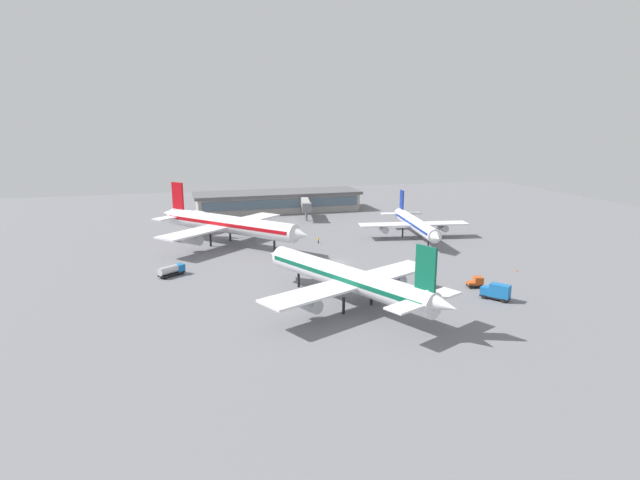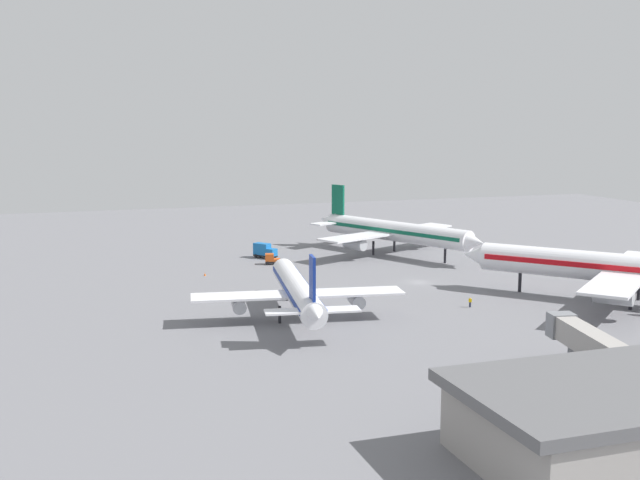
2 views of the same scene
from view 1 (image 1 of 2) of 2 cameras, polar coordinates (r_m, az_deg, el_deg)
ground at (r=131.69m, az=2.07°, el=-2.39°), size 288.00×288.00×0.00m
terminal_building at (r=204.92m, az=-4.62°, el=4.22°), size 63.77×18.18×7.54m
airplane_at_gate at (r=150.26m, az=-9.98°, el=1.70°), size 40.49×44.59×16.53m
airplane_taxiing at (r=159.00m, az=10.28°, el=1.77°), size 33.30×41.14×12.55m
airplane_distant at (r=99.89m, az=3.05°, el=-4.16°), size 38.64×46.59×15.08m
catering_truck at (r=109.74m, az=18.60°, el=-5.33°), size 4.85×5.63×3.30m
fuel_truck at (r=124.24m, az=-15.82°, el=-3.17°), size 6.22×5.23×2.50m
baggage_tug at (r=116.56m, az=16.59°, el=-4.40°), size 3.55×2.83×2.30m
ground_crew_worker at (r=151.14m, az=-0.18°, el=-0.04°), size 0.53×0.53×1.67m
jet_bridge at (r=187.62m, az=-1.56°, el=3.85°), size 6.08×16.91×6.74m
safety_cone_near_gate at (r=131.85m, az=20.58°, el=-3.08°), size 0.44×0.44×0.60m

